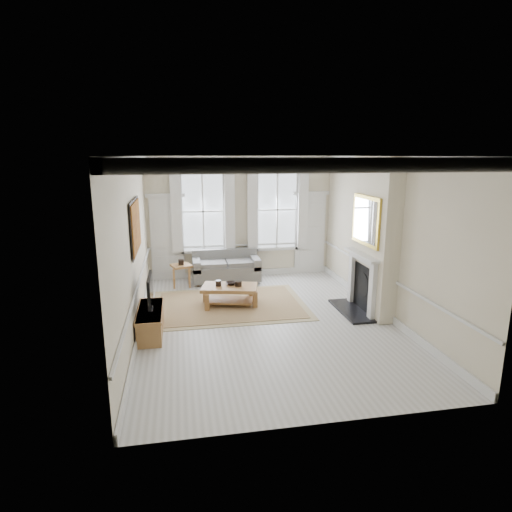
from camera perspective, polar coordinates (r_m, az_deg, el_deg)
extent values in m
plane|color=#B7B5AD|center=(9.12, 1.30, -8.66)|extent=(7.20, 7.20, 0.00)
plane|color=white|center=(8.46, 1.42, 13.22)|extent=(7.20, 7.20, 0.00)
plane|color=beige|center=(12.13, -2.10, 5.19)|extent=(5.20, 0.00, 5.20)
plane|color=beige|center=(8.50, -16.07, 1.16)|extent=(0.00, 7.20, 7.20)
plane|color=beige|center=(9.50, 16.92, 2.34)|extent=(0.00, 7.20, 7.20)
cube|color=silver|center=(12.06, -11.74, 2.22)|extent=(0.90, 0.08, 2.30)
cube|color=silver|center=(12.63, 7.20, 2.89)|extent=(0.90, 0.08, 2.30)
cube|color=#BB7A20|center=(8.73, -15.77, 3.83)|extent=(0.05, 1.66, 1.06)
cube|color=beige|center=(9.60, 15.45, 2.54)|extent=(0.35, 1.70, 3.38)
cube|color=black|center=(9.86, 12.60, -7.11)|extent=(0.55, 1.50, 0.05)
cube|color=silver|center=(9.29, 15.23, -4.95)|extent=(0.10, 0.18, 1.15)
cube|color=silver|center=(10.25, 12.61, -3.09)|extent=(0.10, 0.18, 1.15)
cube|color=silver|center=(9.56, 13.82, 0.15)|extent=(0.20, 1.45, 0.06)
cube|color=black|center=(9.79, 14.08, -4.10)|extent=(0.02, 0.92, 1.00)
cube|color=gold|center=(9.45, 14.40, 4.60)|extent=(0.06, 1.26, 1.06)
cube|color=slate|center=(11.83, -3.99, -2.15)|extent=(1.82, 0.88, 0.41)
cube|color=slate|center=(12.07, -4.20, -0.04)|extent=(1.82, 0.20, 0.44)
cube|color=slate|center=(11.71, -7.95, -1.16)|extent=(0.20, 0.88, 0.30)
cube|color=slate|center=(11.88, -0.13, -0.82)|extent=(0.20, 0.88, 0.30)
cylinder|color=brown|center=(11.52, -7.70, -3.83)|extent=(0.06, 0.06, 0.08)
cylinder|color=brown|center=(12.30, -0.49, -2.60)|extent=(0.06, 0.06, 0.08)
cube|color=brown|center=(11.47, -9.94, -1.29)|extent=(0.61, 0.61, 0.06)
cube|color=brown|center=(11.37, -10.83, -3.01)|extent=(0.05, 0.05, 0.53)
cube|color=brown|center=(11.37, -8.90, -2.93)|extent=(0.05, 0.05, 0.53)
cube|color=brown|center=(11.73, -10.83, -2.49)|extent=(0.05, 0.05, 0.53)
cube|color=brown|center=(11.74, -8.96, -2.41)|extent=(0.05, 0.05, 0.53)
cube|color=#9E7B51|center=(10.04, -3.52, -6.51)|extent=(3.50, 2.60, 0.02)
cube|color=brown|center=(9.91, -3.55, -4.23)|extent=(1.39, 1.01, 0.08)
cube|color=brown|center=(9.69, -6.46, -6.17)|extent=(0.10, 0.10, 0.39)
cube|color=brown|center=(9.81, -0.26, -5.84)|extent=(0.10, 0.10, 0.39)
cube|color=brown|center=(10.19, -6.68, -5.19)|extent=(0.10, 0.10, 0.39)
cube|color=brown|center=(10.30, -0.78, -4.88)|extent=(0.10, 0.10, 0.39)
cylinder|color=black|center=(9.90, -5.03, -3.63)|extent=(0.13, 0.13, 0.13)
cylinder|color=black|center=(9.86, -2.37, -3.72)|extent=(0.16, 0.16, 0.11)
imported|color=black|center=(9.99, -3.34, -3.66)|extent=(0.26, 0.26, 0.06)
cube|color=brown|center=(8.68, -13.86, -8.49)|extent=(0.45, 1.39, 0.50)
cube|color=black|center=(8.58, -13.83, -6.85)|extent=(0.08, 0.30, 0.03)
cube|color=black|center=(8.46, -13.97, -4.37)|extent=(0.05, 0.90, 0.55)
cube|color=black|center=(8.46, -13.77, -4.36)|extent=(0.01, 0.83, 0.49)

